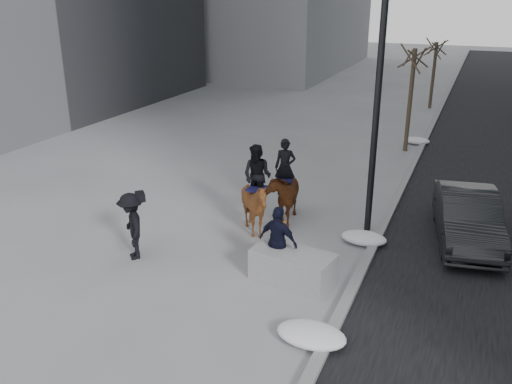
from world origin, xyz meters
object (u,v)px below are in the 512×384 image
at_px(car_near, 468,217).
at_px(mounted_left, 283,191).
at_px(planter, 293,267).
at_px(mounted_right, 256,200).

xyz_separation_m(car_near, mounted_left, (-5.11, -0.61, 0.21)).
bearing_deg(car_near, mounted_left, 176.92).
bearing_deg(planter, mounted_right, 131.03).
bearing_deg(planter, car_near, 47.17).
relative_size(planter, mounted_left, 0.78).
xyz_separation_m(planter, mounted_left, (-1.47, 3.32, 0.53)).
height_order(car_near, mounted_left, mounted_left).
bearing_deg(mounted_left, mounted_right, -107.10).
bearing_deg(car_near, planter, -142.71).
distance_m(planter, mounted_right, 2.87).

